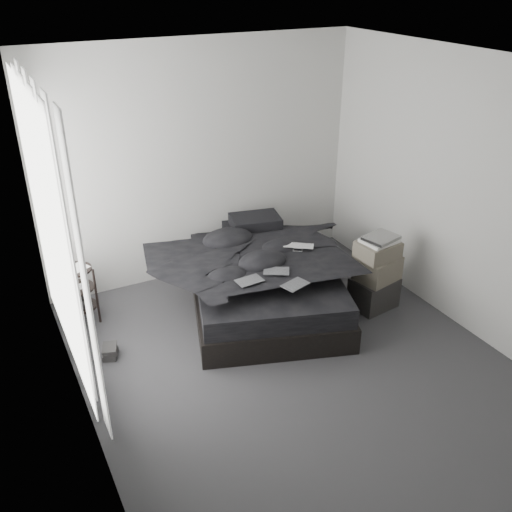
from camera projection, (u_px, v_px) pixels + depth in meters
name	position (u px, v px, depth m)	size (l,w,h in m)	color
floor	(297.00, 366.00, 5.14)	(3.60, 4.20, 0.01)	#363538
ceiling	(309.00, 67.00, 3.94)	(3.60, 4.20, 0.01)	white
wall_back	(201.00, 162.00, 6.20)	(3.60, 0.01, 2.60)	silver
wall_left	(72.00, 289.00, 3.81)	(0.01, 4.20, 2.60)	silver
wall_right	(468.00, 198.00, 5.27)	(0.01, 4.20, 2.60)	silver
window_left	(50.00, 231.00, 4.51)	(0.02, 2.00, 2.30)	white
curtain_left	(58.00, 238.00, 4.56)	(0.06, 2.12, 2.48)	white
bed	(264.00, 295.00, 5.97)	(1.46, 1.92, 0.26)	black
mattress	(265.00, 276.00, 5.86)	(1.40, 1.87, 0.21)	black
duvet	(266.00, 260.00, 5.72)	(1.42, 1.64, 0.22)	black
pillow_lower	(249.00, 231.00, 6.43)	(0.58, 0.39, 0.13)	black
pillow_upper	(255.00, 221.00, 6.37)	(0.54, 0.37, 0.12)	black
laptop	(298.00, 242.00, 5.80)	(0.31, 0.20, 0.02)	silver
comic_a	(249.00, 274.00, 5.23)	(0.24, 0.16, 0.01)	black
comic_b	(276.00, 264.00, 5.39)	(0.24, 0.16, 0.01)	black
comic_c	(296.00, 277.00, 5.16)	(0.24, 0.16, 0.01)	black
side_stand	(79.00, 296.00, 5.63)	(0.33, 0.33, 0.60)	black
papers	(76.00, 269.00, 5.49)	(0.23, 0.17, 0.01)	white
floor_books	(110.00, 351.00, 5.24)	(0.13, 0.18, 0.13)	black
box_lower	(374.00, 292.00, 5.97)	(0.44, 0.35, 0.33)	black
box_mid	(378.00, 268.00, 5.83)	(0.41, 0.33, 0.25)	#615A4C
box_upper	(378.00, 250.00, 5.73)	(0.39, 0.32, 0.17)	#615A4C
art_book_white	(379.00, 241.00, 5.69)	(0.34, 0.27, 0.03)	silver
art_book_snake	(381.00, 238.00, 5.67)	(0.33, 0.26, 0.03)	silver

